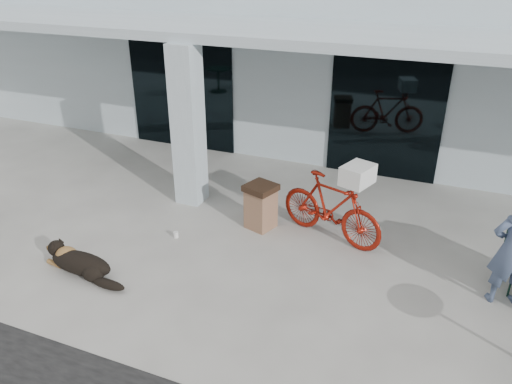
% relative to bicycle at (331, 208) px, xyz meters
% --- Properties ---
extents(ground, '(80.00, 80.00, 0.00)m').
position_rel_bicycle_xyz_m(ground, '(-1.46, -1.90, -0.60)').
color(ground, '#B5B4AB').
rests_on(ground, ground).
extents(building, '(22.00, 7.00, 4.50)m').
position_rel_bicycle_xyz_m(building, '(-1.46, 6.60, 1.65)').
color(building, silver).
rests_on(building, ground).
extents(storefront_glass_left, '(2.80, 0.06, 2.70)m').
position_rel_bicycle_xyz_m(storefront_glass_left, '(-4.66, 3.08, 0.75)').
color(storefront_glass_left, black).
rests_on(storefront_glass_left, ground).
extents(storefront_glass_right, '(2.40, 0.06, 2.70)m').
position_rel_bicycle_xyz_m(storefront_glass_right, '(0.34, 3.08, 0.75)').
color(storefront_glass_right, black).
rests_on(storefront_glass_right, ground).
extents(column, '(0.50, 0.50, 3.12)m').
position_rel_bicycle_xyz_m(column, '(-2.96, 0.40, 0.96)').
color(column, silver).
rests_on(column, ground).
extents(overhang, '(22.00, 2.80, 0.18)m').
position_rel_bicycle_xyz_m(overhang, '(-1.46, 1.70, 2.61)').
color(overhang, silver).
rests_on(overhang, column).
extents(bicycle, '(2.06, 1.18, 1.19)m').
position_rel_bicycle_xyz_m(bicycle, '(0.00, 0.00, 0.00)').
color(bicycle, maroon).
rests_on(bicycle, ground).
extents(laundry_basket, '(0.55, 0.64, 0.32)m').
position_rel_bicycle_xyz_m(laundry_basket, '(0.43, -0.15, 0.76)').
color(laundry_basket, white).
rests_on(laundry_basket, bicycle).
extents(dog, '(1.30, 0.59, 0.42)m').
position_rel_bicycle_xyz_m(dog, '(-3.32, -2.53, -0.39)').
color(dog, black).
rests_on(dog, ground).
extents(cup_near_dog, '(0.10, 0.10, 0.11)m').
position_rel_bicycle_xyz_m(cup_near_dog, '(-2.52, -1.02, -0.54)').
color(cup_near_dog, white).
rests_on(cup_near_dog, ground).
extents(trash_receptacle, '(0.63, 0.63, 0.85)m').
position_rel_bicycle_xyz_m(trash_receptacle, '(-1.26, -0.10, -0.17)').
color(trash_receptacle, '#8A6147').
rests_on(trash_receptacle, ground).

